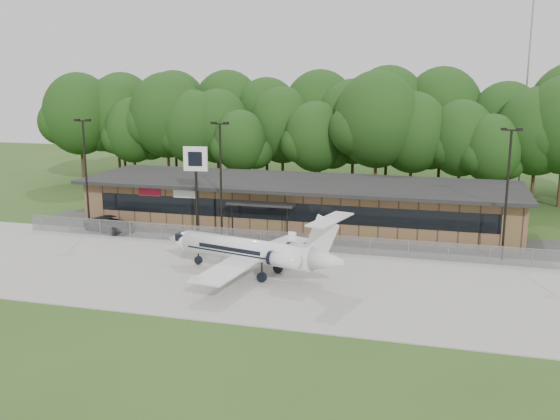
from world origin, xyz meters
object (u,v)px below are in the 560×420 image
(suv, at_px, (111,224))
(terminal, at_px, (298,202))
(business_jet, at_px, (254,252))
(pole_sign, at_px, (196,168))

(suv, bearing_deg, terminal, -47.21)
(business_jet, height_order, pole_sign, pole_sign)
(business_jet, distance_m, pole_sign, 12.81)
(terminal, height_order, business_jet, business_jet)
(terminal, relative_size, pole_sign, 5.10)
(terminal, relative_size, suv, 7.92)
(terminal, distance_m, pole_sign, 11.02)
(terminal, distance_m, business_jet, 16.10)
(terminal, xyz_separation_m, pole_sign, (-7.39, -7.14, 3.97))
(terminal, relative_size, business_jet, 2.79)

